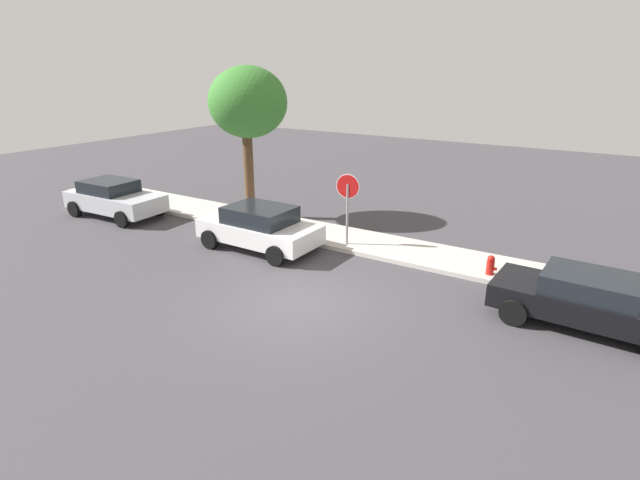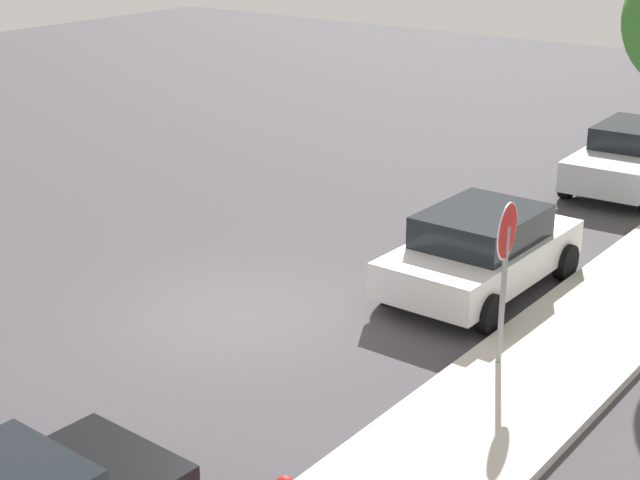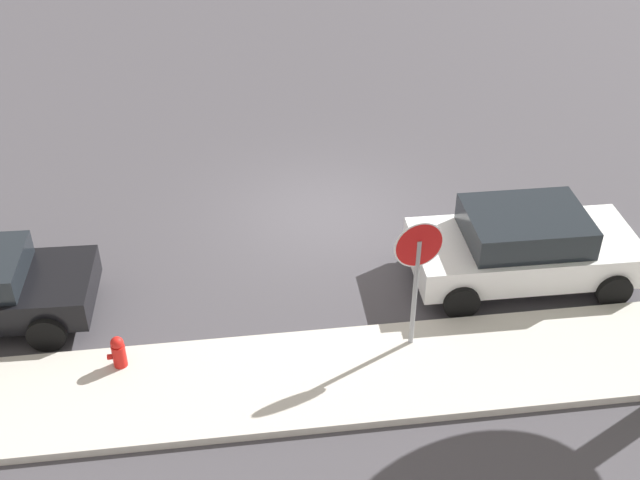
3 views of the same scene
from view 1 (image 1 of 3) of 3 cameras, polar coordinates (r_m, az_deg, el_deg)
The scene contains 8 objects.
ground_plane at distance 13.07m, azimuth -2.73°, elevation -7.06°, with size 60.00×60.00×0.00m, color #423F44.
sidewalk_curb at distance 16.90m, azimuth 6.64°, elevation -0.61°, with size 32.00×2.15×0.14m, color beige.
stop_sign at distance 16.30m, azimuth 3.17°, elevation 4.87°, with size 0.80×0.13×2.51m.
parked_car_white at distance 16.61m, azimuth -6.92°, elevation 1.49°, with size 4.08×2.10×1.45m.
parked_car_black at distance 13.16m, azimuth 28.42°, elevation -6.06°, with size 4.32×2.06×1.32m.
parked_car_silver at distance 21.77m, azimuth -22.48°, elevation 4.45°, with size 4.21×2.14×1.45m.
street_tree_mid_block at distance 19.48m, azimuth -8.24°, elevation 15.16°, with size 2.95×2.95×5.82m.
fire_hydrant at distance 15.07m, azimuth 18.89°, elevation -2.94°, with size 0.30×0.22×0.72m.
Camera 1 is at (6.76, -9.56, 5.83)m, focal length 28.00 mm.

